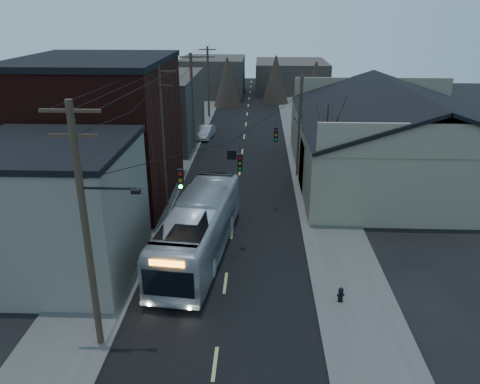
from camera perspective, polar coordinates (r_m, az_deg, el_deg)
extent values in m
cube|color=black|center=(45.10, 0.18, 4.17)|extent=(9.00, 110.00, 0.02)
cube|color=#474744|center=(45.78, -8.00, 4.29)|extent=(4.00, 110.00, 0.12)
cube|color=#474744|center=(45.31, 8.45, 4.08)|extent=(4.00, 110.00, 0.12)
cube|color=slate|center=(26.40, -21.62, -2.23)|extent=(8.00, 8.00, 7.00)
cube|color=black|center=(36.01, -16.69, 7.04)|extent=(10.00, 12.00, 10.00)
cube|color=#38322D|center=(51.24, -10.39, 9.97)|extent=(9.00, 14.00, 7.00)
cube|color=gray|center=(41.16, 18.37, 4.97)|extent=(16.00, 20.00, 5.00)
cube|color=black|center=(39.38, 13.33, 10.48)|extent=(8.16, 20.60, 2.86)
cube|color=black|center=(41.62, 24.36, 9.74)|extent=(8.16, 20.60, 2.86)
cube|color=#38322D|center=(79.08, -3.29, 13.88)|extent=(10.00, 12.00, 6.00)
cube|color=#38322D|center=(83.91, 6.20, 13.89)|extent=(12.00, 14.00, 5.00)
cone|color=black|center=(34.79, 10.34, 4.71)|extent=(0.40, 0.40, 7.20)
cylinder|color=#382B1E|center=(19.18, -18.21, -4.96)|extent=(0.28, 0.28, 10.50)
cube|color=#382B1E|center=(17.66, -20.04, 9.30)|extent=(2.20, 0.12, 0.12)
cylinder|color=#382B1E|center=(32.83, -9.44, 6.30)|extent=(0.28, 0.28, 10.00)
cube|color=#382B1E|center=(31.95, -9.95, 14.28)|extent=(2.20, 0.12, 0.12)
cylinder|color=#382B1E|center=(47.30, -5.84, 10.80)|extent=(0.28, 0.28, 9.50)
cube|color=#382B1E|center=(46.70, -6.05, 16.05)|extent=(2.20, 0.12, 0.12)
cylinder|color=#382B1E|center=(62.03, -3.90, 13.16)|extent=(0.28, 0.28, 9.00)
cube|color=#382B1E|center=(61.57, -4.00, 16.94)|extent=(2.20, 0.12, 0.12)
cylinder|color=#382B1E|center=(39.26, 7.29, 7.78)|extent=(0.28, 0.28, 8.50)
cube|color=black|center=(22.14, -7.23, 1.54)|extent=(0.28, 0.20, 1.00)
cube|color=black|center=(26.31, -0.01, 3.58)|extent=(0.28, 0.20, 1.00)
cube|color=black|center=(32.05, 4.41, 6.99)|extent=(0.28, 0.20, 1.00)
imported|color=#AFB5BC|center=(26.98, -5.07, -4.44)|extent=(4.15, 12.33, 3.37)
imported|color=#A2A4A9|center=(52.22, -4.26, 7.30)|extent=(1.94, 4.33, 1.38)
cylinder|color=black|center=(23.78, 12.16, -12.27)|extent=(0.24, 0.24, 0.60)
sphere|color=black|center=(23.60, 12.22, -11.60)|extent=(0.26, 0.26, 0.26)
cylinder|color=black|center=(23.75, 12.17, -12.17)|extent=(0.37, 0.19, 0.12)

